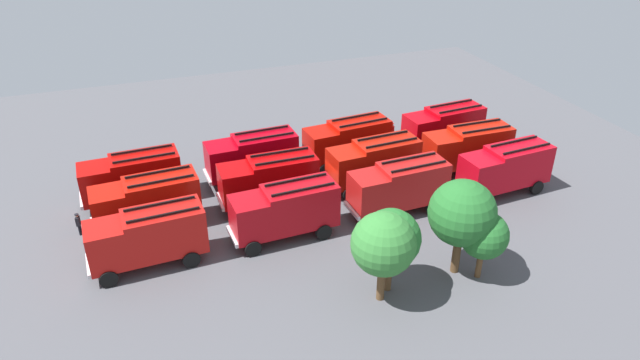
{
  "coord_description": "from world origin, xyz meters",
  "views": [
    {
      "loc": [
        12.74,
        35.11,
        22.14
      ],
      "look_at": [
        0.0,
        0.0,
        1.4
      ],
      "focal_mm": 32.19,
      "sensor_mm": 36.0,
      "label": 1
    }
  ],
  "objects_px": {
    "fire_truck_9": "(399,186)",
    "fire_truck_7": "(147,201)",
    "fire_truck_4": "(468,147)",
    "fire_truck_11": "(148,236)",
    "firefighter_4": "(232,218)",
    "fire_truck_6": "(269,179)",
    "fire_truck_8": "(506,167)",
    "tree_2": "(391,239)",
    "traffic_cone_0": "(130,185)",
    "firefighter_2": "(78,223)",
    "tree_1": "(462,213)",
    "fire_truck_1": "(348,140)",
    "fire_truck_3": "(132,177)",
    "fire_truck_5": "(374,161)",
    "firefighter_0": "(296,148)",
    "firefighter_1": "(358,141)",
    "fire_truck_10": "(285,209)",
    "firefighter_3": "(392,131)",
    "tree_0": "(484,235)",
    "fire_truck_0": "(444,126)",
    "traffic_cone_1": "(446,156)",
    "fire_truck_2": "(252,155)"
  },
  "relations": [
    {
      "from": "fire_truck_9",
      "to": "fire_truck_7",
      "type": "bearing_deg",
      "value": -15.4
    },
    {
      "from": "fire_truck_4",
      "to": "fire_truck_11",
      "type": "relative_size",
      "value": 0.99
    },
    {
      "from": "firefighter_4",
      "to": "fire_truck_7",
      "type": "bearing_deg",
      "value": -61.65
    },
    {
      "from": "fire_truck_6",
      "to": "fire_truck_8",
      "type": "relative_size",
      "value": 0.98
    },
    {
      "from": "fire_truck_9",
      "to": "tree_2",
      "type": "bearing_deg",
      "value": 57.19
    },
    {
      "from": "firefighter_4",
      "to": "traffic_cone_0",
      "type": "relative_size",
      "value": 2.69
    },
    {
      "from": "firefighter_2",
      "to": "firefighter_4",
      "type": "relative_size",
      "value": 0.92
    },
    {
      "from": "tree_1",
      "to": "fire_truck_1",
      "type": "bearing_deg",
      "value": -87.26
    },
    {
      "from": "fire_truck_3",
      "to": "fire_truck_9",
      "type": "relative_size",
      "value": 1.0
    },
    {
      "from": "fire_truck_5",
      "to": "fire_truck_11",
      "type": "relative_size",
      "value": 1.0
    },
    {
      "from": "fire_truck_9",
      "to": "firefighter_0",
      "type": "height_order",
      "value": "fire_truck_9"
    },
    {
      "from": "fire_truck_11",
      "to": "firefighter_1",
      "type": "relative_size",
      "value": 4.24
    },
    {
      "from": "firefighter_2",
      "to": "traffic_cone_0",
      "type": "bearing_deg",
      "value": 65.0
    },
    {
      "from": "fire_truck_10",
      "to": "fire_truck_11",
      "type": "relative_size",
      "value": 1.0
    },
    {
      "from": "fire_truck_11",
      "to": "tree_1",
      "type": "height_order",
      "value": "tree_1"
    },
    {
      "from": "tree_1",
      "to": "firefighter_0",
      "type": "bearing_deg",
      "value": -76.24
    },
    {
      "from": "fire_truck_11",
      "to": "firefighter_2",
      "type": "distance_m",
      "value": 6.75
    },
    {
      "from": "firefighter_0",
      "to": "firefighter_3",
      "type": "relative_size",
      "value": 0.98
    },
    {
      "from": "firefighter_4",
      "to": "tree_0",
      "type": "relative_size",
      "value": 0.39
    },
    {
      "from": "fire_truck_0",
      "to": "firefighter_3",
      "type": "bearing_deg",
      "value": -46.54
    },
    {
      "from": "tree_1",
      "to": "fire_truck_11",
      "type": "bearing_deg",
      "value": -21.98
    },
    {
      "from": "fire_truck_7",
      "to": "firefighter_4",
      "type": "distance_m",
      "value": 5.86
    },
    {
      "from": "fire_truck_8",
      "to": "traffic_cone_1",
      "type": "xyz_separation_m",
      "value": [
        1.06,
        -6.39,
        -1.86
      ]
    },
    {
      "from": "fire_truck_2",
      "to": "fire_truck_10",
      "type": "xyz_separation_m",
      "value": [
        -0.08,
        8.54,
        0.0
      ]
    },
    {
      "from": "tree_0",
      "to": "fire_truck_2",
      "type": "bearing_deg",
      "value": -59.38
    },
    {
      "from": "fire_truck_1",
      "to": "fire_truck_7",
      "type": "relative_size",
      "value": 1.01
    },
    {
      "from": "fire_truck_10",
      "to": "tree_2",
      "type": "distance_m",
      "value": 8.44
    },
    {
      "from": "tree_1",
      "to": "fire_truck_5",
      "type": "bearing_deg",
      "value": -88.55
    },
    {
      "from": "fire_truck_7",
      "to": "tree_1",
      "type": "height_order",
      "value": "tree_1"
    },
    {
      "from": "fire_truck_1",
      "to": "fire_truck_11",
      "type": "xyz_separation_m",
      "value": [
        16.74,
        8.57,
        0.0
      ]
    },
    {
      "from": "fire_truck_5",
      "to": "firefighter_0",
      "type": "distance_m",
      "value": 7.92
    },
    {
      "from": "fire_truck_8",
      "to": "tree_2",
      "type": "xyz_separation_m",
      "value": [
        13.2,
        7.3,
        1.45
      ]
    },
    {
      "from": "fire_truck_11",
      "to": "firefighter_1",
      "type": "xyz_separation_m",
      "value": [
        -18.5,
        -10.45,
        -1.19
      ]
    },
    {
      "from": "fire_truck_8",
      "to": "firefighter_3",
      "type": "bearing_deg",
      "value": -75.9
    },
    {
      "from": "tree_2",
      "to": "fire_truck_4",
      "type": "bearing_deg",
      "value": -137.75
    },
    {
      "from": "firefighter_4",
      "to": "fire_truck_3",
      "type": "bearing_deg",
      "value": -84.08
    },
    {
      "from": "fire_truck_1",
      "to": "fire_truck_9",
      "type": "distance_m",
      "value": 8.26
    },
    {
      "from": "fire_truck_5",
      "to": "fire_truck_4",
      "type": "bearing_deg",
      "value": 174.94
    },
    {
      "from": "firefighter_3",
      "to": "tree_2",
      "type": "xyz_separation_m",
      "value": [
        9.46,
        18.71,
        2.67
      ]
    },
    {
      "from": "fire_truck_4",
      "to": "traffic_cone_0",
      "type": "relative_size",
      "value": 11.22
    },
    {
      "from": "fire_truck_5",
      "to": "fire_truck_6",
      "type": "xyz_separation_m",
      "value": [
        8.3,
        -0.03,
        0.0
      ]
    },
    {
      "from": "firefighter_0",
      "to": "fire_truck_11",
      "type": "bearing_deg",
      "value": -90.87
    },
    {
      "from": "fire_truck_0",
      "to": "firefighter_0",
      "type": "height_order",
      "value": "fire_truck_0"
    },
    {
      "from": "fire_truck_6",
      "to": "tree_0",
      "type": "distance_m",
      "value": 15.76
    },
    {
      "from": "traffic_cone_1",
      "to": "fire_truck_6",
      "type": "bearing_deg",
      "value": 7.29
    },
    {
      "from": "fire_truck_2",
      "to": "traffic_cone_1",
      "type": "relative_size",
      "value": 12.41
    },
    {
      "from": "firefighter_4",
      "to": "tree_2",
      "type": "height_order",
      "value": "tree_2"
    },
    {
      "from": "fire_truck_6",
      "to": "fire_truck_9",
      "type": "bearing_deg",
      "value": 154.29
    },
    {
      "from": "fire_truck_10",
      "to": "firefighter_0",
      "type": "distance_m",
      "value": 11.85
    },
    {
      "from": "fire_truck_11",
      "to": "traffic_cone_1",
      "type": "relative_size",
      "value": 12.47
    }
  ]
}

